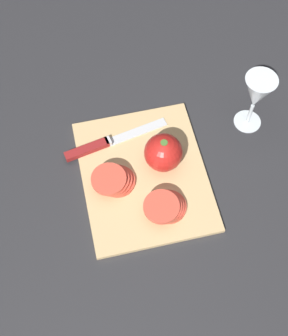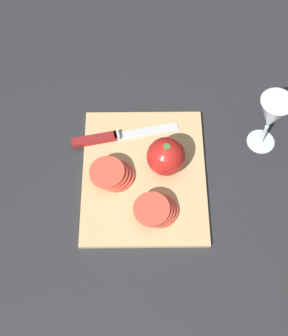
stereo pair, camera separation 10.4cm
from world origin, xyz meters
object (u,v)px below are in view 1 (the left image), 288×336
at_px(whole_tomato, 163,153).
at_px(tomato_slice_stack_near, 165,207).
at_px(wine_glass, 257,95).
at_px(knife, 97,146).
at_px(tomato_slice_stack_far, 113,180).

distance_m(whole_tomato, tomato_slice_stack_near, 0.12).
distance_m(wine_glass, tomato_slice_stack_near, 0.33).
bearing_deg(wine_glass, knife, -90.56).
bearing_deg(wine_glass, whole_tomato, -73.35).
xyz_separation_m(wine_glass, whole_tomato, (0.07, -0.23, -0.05)).
xyz_separation_m(whole_tomato, knife, (-0.07, -0.14, -0.04)).
distance_m(wine_glass, knife, 0.38).
bearing_deg(tomato_slice_stack_far, knife, -169.19).
xyz_separation_m(whole_tomato, tomato_slice_stack_near, (0.12, -0.02, -0.02)).
height_order(tomato_slice_stack_near, tomato_slice_stack_far, same).
relative_size(wine_glass, whole_tomato, 1.85).
xyz_separation_m(knife, tomato_slice_stack_near, (0.19, 0.12, 0.01)).
distance_m(knife, tomato_slice_stack_near, 0.22).
distance_m(whole_tomato, tomato_slice_stack_far, 0.13).
bearing_deg(whole_tomato, tomato_slice_stack_near, -11.62).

